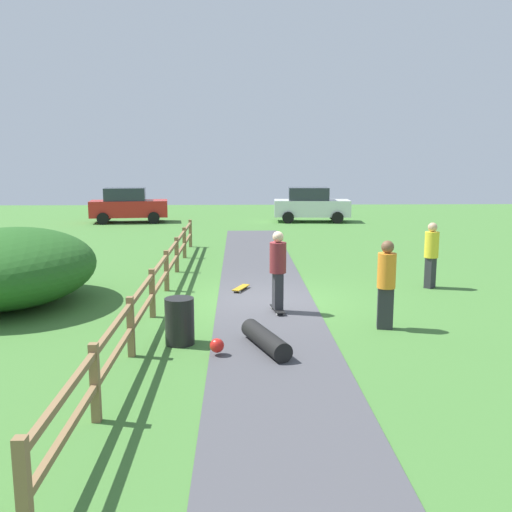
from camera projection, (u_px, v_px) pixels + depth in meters
The scene contains 12 objects.
ground_plane at pixel (266, 302), 14.12m from camera, with size 60.00×60.00×0.00m, color #427533.
asphalt_path at pixel (266, 301), 14.12m from camera, with size 2.40×28.00×0.02m, color #47474C.
wooden_fence at pixel (160, 276), 13.93m from camera, with size 0.12×18.12×1.10m.
bush_large at pixel (10, 267), 13.75m from camera, with size 4.01×4.81×1.86m, color #23561E.
trash_bin at pixel (180, 321), 10.86m from camera, with size 0.56×0.56×0.90m, color black.
skater_riding at pixel (278, 267), 12.95m from camera, with size 0.43×0.82×1.87m.
skater_fallen at pixel (262, 340), 10.53m from camera, with size 1.47×1.68×0.36m.
skateboard_loose at pixel (241, 288), 15.28m from camera, with size 0.49×0.82×0.08m.
bystander_orange at pixel (386, 280), 11.74m from camera, with size 0.44×0.44×1.86m.
bystander_yellow at pixel (431, 252), 15.51m from camera, with size 0.54×0.54×1.81m.
parked_car_red at pixel (128, 205), 31.53m from camera, with size 4.37×2.38×1.92m.
parked_car_white at pixel (311, 205), 31.86m from camera, with size 4.29×2.18×1.92m.
Camera 1 is at (-0.67, -13.71, 3.52)m, focal length 39.91 mm.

